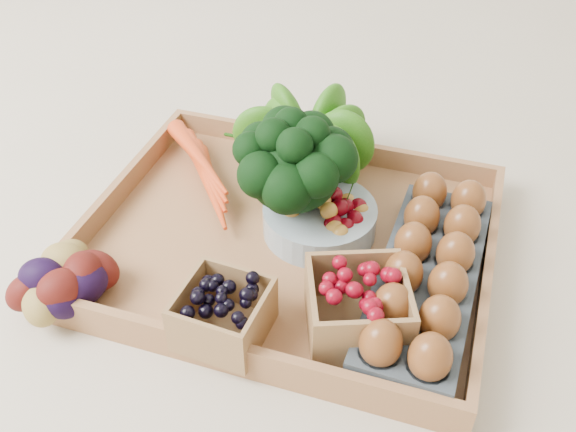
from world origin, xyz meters
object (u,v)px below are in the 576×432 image
(broccoli, at_px, (293,191))
(cherry_bowl, at_px, (320,219))
(tray, at_px, (288,244))
(egg_carton, at_px, (426,283))

(broccoli, xyz_separation_m, cherry_bowl, (0.04, 0.00, -0.04))
(tray, height_order, egg_carton, egg_carton)
(tray, height_order, cherry_bowl, cherry_bowl)
(tray, bearing_deg, broccoli, 96.62)
(tray, distance_m, cherry_bowl, 0.06)
(cherry_bowl, height_order, egg_carton, cherry_bowl)
(cherry_bowl, bearing_deg, broccoli, -175.68)
(tray, bearing_deg, egg_carton, -12.03)
(broccoli, relative_size, cherry_bowl, 1.04)
(tray, xyz_separation_m, cherry_bowl, (0.04, 0.03, 0.03))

